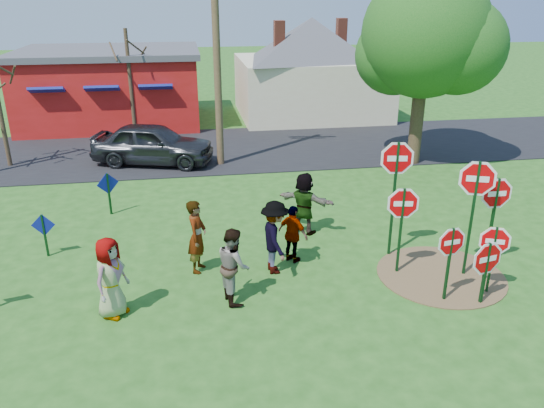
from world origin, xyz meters
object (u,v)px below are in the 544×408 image
(person_b, at_px, (197,236))
(utility_pole, at_px, (216,41))
(stop_sign_a, at_px, (451,248))
(stop_sign_b, at_px, (396,170))
(stop_sign_c, at_px, (475,192))
(leafy_tree, at_px, (428,41))
(person_a, at_px, (110,278))
(suv, at_px, (153,144))
(stop_sign_d, at_px, (495,201))

(person_b, distance_m, utility_pole, 9.88)
(stop_sign_a, bearing_deg, stop_sign_b, 91.76)
(stop_sign_b, height_order, utility_pole, utility_pole)
(stop_sign_a, relative_size, stop_sign_c, 0.62)
(person_b, relative_size, leafy_tree, 0.25)
(stop_sign_a, bearing_deg, person_a, 166.64)
(person_b, bearing_deg, stop_sign_c, -83.98)
(stop_sign_b, distance_m, utility_pole, 10.08)
(stop_sign_a, height_order, suv, stop_sign_a)
(stop_sign_c, xyz_separation_m, leafy_tree, (2.67, 9.15, 2.71))
(stop_sign_a, bearing_deg, person_b, 148.46)
(stop_sign_b, distance_m, leafy_tree, 9.19)
(suv, bearing_deg, stop_sign_b, -128.35)
(stop_sign_d, bearing_deg, stop_sign_a, -142.36)
(stop_sign_b, bearing_deg, person_a, -156.66)
(person_a, xyz_separation_m, utility_pole, (3.16, 10.70, 4.01))
(person_a, height_order, suv, person_a)
(utility_pole, bearing_deg, stop_sign_b, -66.17)
(stop_sign_a, height_order, leafy_tree, leafy_tree)
(leafy_tree, bearing_deg, stop_sign_b, -118.08)
(stop_sign_a, height_order, person_a, stop_sign_a)
(stop_sign_b, height_order, leafy_tree, leafy_tree)
(stop_sign_b, bearing_deg, utility_pole, 123.14)
(stop_sign_d, xyz_separation_m, leafy_tree, (1.98, 8.95, 3.06))
(stop_sign_a, height_order, stop_sign_c, stop_sign_c)
(person_b, distance_m, suv, 9.55)
(stop_sign_a, relative_size, leafy_tree, 0.26)
(person_b, distance_m, leafy_tree, 12.81)
(stop_sign_b, distance_m, person_a, 7.47)
(stop_sign_c, distance_m, stop_sign_d, 0.80)
(person_b, bearing_deg, stop_sign_d, -81.47)
(stop_sign_b, distance_m, stop_sign_d, 2.53)
(stop_sign_c, distance_m, suv, 13.57)
(stop_sign_a, relative_size, person_b, 1.02)
(stop_sign_b, distance_m, stop_sign_c, 2.02)
(stop_sign_a, relative_size, stop_sign_b, 0.59)
(suv, bearing_deg, stop_sign_d, -123.72)
(person_b, bearing_deg, stop_sign_b, -72.46)
(stop_sign_c, distance_m, person_b, 6.91)
(stop_sign_c, xyz_separation_m, stop_sign_d, (0.70, 0.20, -0.35))
(stop_sign_c, relative_size, person_b, 1.65)
(stop_sign_a, xyz_separation_m, person_a, (-7.54, 0.63, -0.41))
(person_a, relative_size, suv, 0.38)
(stop_sign_b, relative_size, utility_pole, 0.36)
(stop_sign_c, relative_size, person_a, 1.70)
(person_b, height_order, utility_pole, utility_pole)
(stop_sign_d, height_order, utility_pole, utility_pole)
(person_a, bearing_deg, person_b, -16.87)
(person_b, bearing_deg, person_a, 149.37)
(utility_pole, bearing_deg, suv, 170.12)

